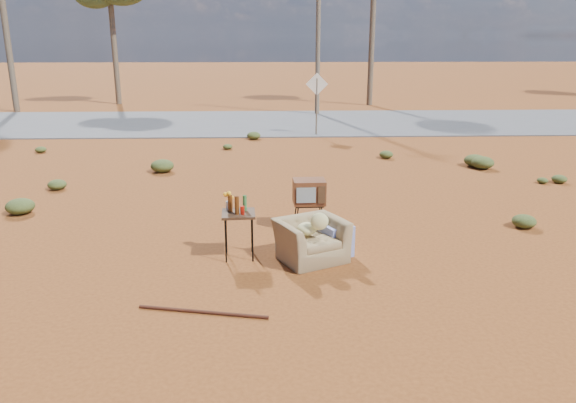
{
  "coord_description": "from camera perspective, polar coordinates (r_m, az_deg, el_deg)",
  "views": [
    {
      "loc": [
        -0.24,
        -7.9,
        3.42
      ],
      "look_at": [
        0.08,
        0.95,
        0.8
      ],
      "focal_mm": 35.0,
      "sensor_mm": 36.0,
      "label": 1
    }
  ],
  "objects": [
    {
      "name": "highway",
      "position": [
        23.15,
        -1.49,
        8.03
      ],
      "size": [
        140.0,
        7.0,
        0.04
      ],
      "primitive_type": "cube",
      "color": "#565659",
      "rests_on": "ground"
    },
    {
      "name": "utility_pole_center",
      "position": [
        25.5,
        3.1,
        18.1
      ],
      "size": [
        1.4,
        0.2,
        8.0
      ],
      "color": "brown",
      "rests_on": "ground"
    },
    {
      "name": "side_table",
      "position": [
        8.89,
        -5.29,
        -0.92
      ],
      "size": [
        0.55,
        0.55,
        1.05
      ],
      "rotation": [
        0.0,
        0.0,
        0.05
      ],
      "color": "#3C2816",
      "rests_on": "ground"
    },
    {
      "name": "ground",
      "position": [
        8.61,
        -0.32,
        -6.93
      ],
      "size": [
        140.0,
        140.0,
        0.0
      ],
      "primitive_type": "plane",
      "color": "brown",
      "rests_on": "ground"
    },
    {
      "name": "rusty_bar",
      "position": [
        7.41,
        -8.64,
        -11.02
      ],
      "size": [
        1.69,
        0.41,
        0.05
      ],
      "primitive_type": "cylinder",
      "rotation": [
        0.0,
        1.57,
        -0.21
      ],
      "color": "#451D12",
      "rests_on": "ground"
    },
    {
      "name": "road_sign",
      "position": [
        20.06,
        2.94,
        10.98
      ],
      "size": [
        0.78,
        0.06,
        2.19
      ],
      "color": "brown",
      "rests_on": "ground"
    },
    {
      "name": "scrub_patch",
      "position": [
        12.75,
        -4.65,
        1.52
      ],
      "size": [
        17.49,
        8.07,
        0.33
      ],
      "color": "#4A5726",
      "rests_on": "ground"
    },
    {
      "name": "tv_unit",
      "position": [
        10.2,
        2.16,
        0.92
      ],
      "size": [
        0.59,
        0.49,
        0.92
      ],
      "rotation": [
        0.0,
        0.0,
        0.04
      ],
      "color": "black",
      "rests_on": "ground"
    },
    {
      "name": "armchair",
      "position": [
        8.9,
        2.8,
        -3.31
      ],
      "size": [
        1.31,
        1.19,
        0.88
      ],
      "rotation": [
        0.0,
        0.0,
        0.45
      ],
      "color": "olive",
      "rests_on": "ground"
    }
  ]
}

